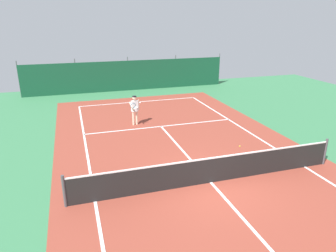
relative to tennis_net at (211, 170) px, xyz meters
The scene contains 6 objects.
ground_plane 0.51m from the tennis_net, ahead, with size 36.00×36.00×0.00m, color #387A4C.
court_surface 0.51m from the tennis_net, ahead, with size 11.02×26.60×0.01m.
tennis_net is the anchor object (origin of this frame).
back_fence 16.31m from the tennis_net, 90.00° to the left, with size 16.30×0.98×2.70m.
tennis_player 7.26m from the tennis_net, 100.22° to the left, with size 0.61×0.81×1.64m.
tennis_ball_near_player 3.75m from the tennis_net, 44.08° to the left, with size 0.07×0.07×0.07m, color #CCDB33.
Camera 1 is at (-4.47, -9.00, 5.65)m, focal length 33.19 mm.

